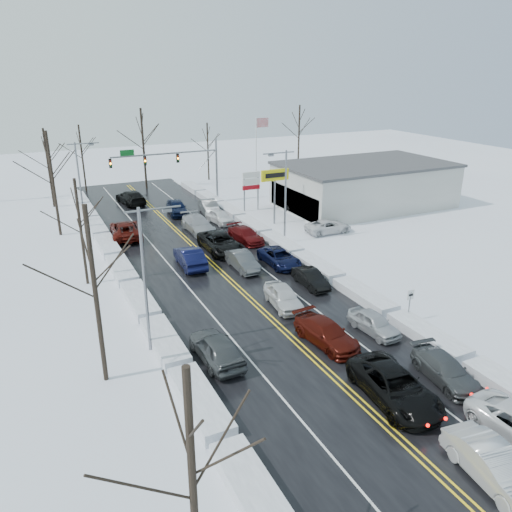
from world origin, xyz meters
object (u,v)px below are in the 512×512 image
tires_plus_sign (275,179)px  flagpole (257,149)px  dealership_building (364,184)px  traffic_signal_mast (177,161)px  oncoming_car_0 (190,266)px

tires_plus_sign → flagpole: size_ratio=0.60×
flagpole → dealership_building: 15.24m
traffic_signal_mast → flagpole: flagpole is taller
dealership_building → oncoming_car_0: bearing=-158.8°
tires_plus_sign → dealership_building: size_ratio=0.29×
traffic_signal_mast → oncoming_car_0: 21.48m
traffic_signal_mast → flagpole: (11.72, 2.01, 0.45)m
traffic_signal_mast → dealership_building: traffic_signal_mast is taller
traffic_signal_mast → oncoming_car_0: bearing=-105.0°
oncoming_car_0 → tires_plus_sign: bearing=-144.1°
tires_plus_sign → flagpole: bearing=71.6°
tires_plus_sign → flagpole: 14.79m
dealership_building → oncoming_car_0: 27.91m
traffic_signal_mast → tires_plus_sign: size_ratio=2.21×
traffic_signal_mast → dealership_building: bearing=-25.9°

